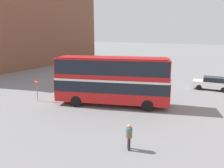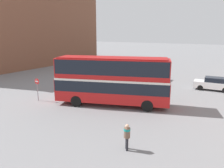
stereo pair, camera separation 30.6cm
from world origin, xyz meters
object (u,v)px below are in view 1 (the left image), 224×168
(pedestrian_foreground, at_px, (129,134))
(parked_car_kerb_near, at_px, (212,83))
(no_entry_sign, at_px, (37,86))
(parked_car_side_street, at_px, (106,67))
(parked_car_kerb_far, at_px, (150,74))
(double_decker_bus, at_px, (112,78))

(pedestrian_foreground, distance_m, parked_car_kerb_near, 18.27)
(no_entry_sign, bearing_deg, parked_car_side_street, 100.26)
(parked_car_kerb_near, height_order, no_entry_sign, no_entry_sign)
(parked_car_kerb_near, bearing_deg, no_entry_sign, 38.36)
(parked_car_kerb_near, distance_m, parked_car_side_street, 19.26)
(parked_car_kerb_far, bearing_deg, parked_car_kerb_near, -16.51)
(parked_car_kerb_far, relative_size, no_entry_sign, 1.77)
(parked_car_kerb_near, relative_size, parked_car_side_street, 1.02)
(pedestrian_foreground, relative_size, no_entry_sign, 0.70)
(parked_car_kerb_near, bearing_deg, parked_car_kerb_far, -17.35)
(parked_car_kerb_near, height_order, parked_car_kerb_far, parked_car_kerb_near)
(parked_car_side_street, relative_size, no_entry_sign, 1.89)
(parked_car_kerb_near, xyz_separation_m, parked_car_side_street, (-18.61, 4.97, -0.04))
(pedestrian_foreground, height_order, parked_car_side_street, pedestrian_foreground)
(double_decker_bus, xyz_separation_m, parked_car_kerb_far, (-1.05, 13.29, -1.90))
(double_decker_bus, height_order, parked_car_kerb_far, double_decker_bus)
(pedestrian_foreground, relative_size, parked_car_kerb_near, 0.36)
(parked_car_kerb_far, xyz_separation_m, no_entry_sign, (-6.29, -16.15, 0.77))
(pedestrian_foreground, relative_size, parked_car_kerb_far, 0.40)
(pedestrian_foreground, bearing_deg, parked_car_kerb_near, -132.76)
(pedestrian_foreground, xyz_separation_m, parked_car_kerb_far, (-6.22, 20.06, -0.21))
(parked_car_kerb_far, bearing_deg, parked_car_side_street, 159.14)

